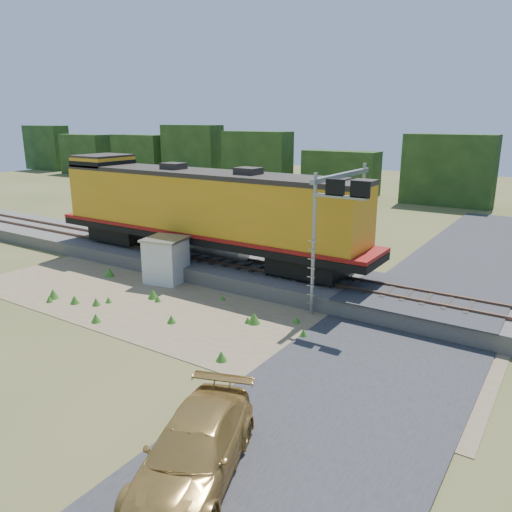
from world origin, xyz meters
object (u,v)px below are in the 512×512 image
Objects in this scene: car at (194,451)px; locomotive at (199,209)px; signal_gantry at (342,203)px; shed at (166,260)px.

locomotive is at bearing 109.21° from car.
signal_gantry reaches higher than locomotive.
signal_gantry is (9.20, 2.21, 3.64)m from shed.
car is (11.36, -14.04, -2.89)m from locomotive.
shed is at bearing -90.47° from locomotive.
signal_gantry is at bearing 79.48° from car.
car is at bearing -51.03° from locomotive.
signal_gantry is at bearing -4.02° from locomotive.
signal_gantry is 14.19m from car.
locomotive is 8.55× the size of shed.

